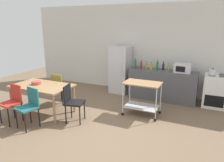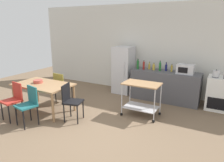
{
  "view_description": "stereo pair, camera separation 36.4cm",
  "coord_description": "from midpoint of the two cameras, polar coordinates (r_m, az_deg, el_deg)",
  "views": [
    {
      "loc": [
        2.09,
        -3.6,
        2.24
      ],
      "look_at": [
        -0.15,
        1.2,
        0.8
      ],
      "focal_mm": 33.43,
      "sensor_mm": 36.0,
      "label": 1
    },
    {
      "loc": [
        2.41,
        -3.44,
        2.24
      ],
      "look_at": [
        -0.15,
        1.2,
        0.8
      ],
      "focal_mm": 33.43,
      "sensor_mm": 36.0,
      "label": 2
    }
  ],
  "objects": [
    {
      "name": "kettle",
      "position": [
        6.17,
        24.31,
        2.25
      ],
      "size": [
        0.24,
        0.17,
        0.19
      ],
      "color": "silver",
      "rests_on": "stove_oven"
    },
    {
      "name": "chair_black",
      "position": [
        5.01,
        -12.9,
        -5.29
      ],
      "size": [
        0.48,
        0.48,
        0.89
      ],
      "rotation": [
        0.0,
        0.0,
        1.81
      ],
      "color": "black",
      "rests_on": "ground_plane"
    },
    {
      "name": "refrigerator",
      "position": [
        6.98,
        0.75,
        3.07
      ],
      "size": [
        0.6,
        0.63,
        1.55
      ],
      "color": "silver",
      "rests_on": "ground_plane"
    },
    {
      "name": "chair_olive",
      "position": [
        6.22,
        -15.75,
        -1.45
      ],
      "size": [
        0.42,
        0.42,
        0.89
      ],
      "rotation": [
        0.0,
        0.0,
        3.09
      ],
      "color": "olive",
      "rests_on": "ground_plane"
    },
    {
      "name": "chair_teal",
      "position": [
        5.04,
        -23.66,
        -6.09
      ],
      "size": [
        0.47,
        0.47,
        0.89
      ],
      "rotation": [
        0.0,
        0.0,
        -0.2
      ],
      "color": "#1E666B",
      "rests_on": "ground_plane"
    },
    {
      "name": "bottle_hot_sauce",
      "position": [
        6.41,
        10.72,
        4.05
      ],
      "size": [
        0.07,
        0.07,
        0.3
      ],
      "color": "#1E6628",
      "rests_on": "kitchen_counter"
    },
    {
      "name": "kitchen_counter",
      "position": [
        6.52,
        12.08,
        -1.09
      ],
      "size": [
        2.0,
        0.64,
        0.9
      ],
      "primitive_type": "cube",
      "color": "#4C4C51",
      "rests_on": "ground_plane"
    },
    {
      "name": "back_wall",
      "position": [
        7.13,
        6.53,
        8.74
      ],
      "size": [
        8.4,
        0.12,
        2.9
      ],
      "primitive_type": "cube",
      "color": "silver",
      "rests_on": "ground_plane"
    },
    {
      "name": "bottle_soda",
      "position": [
        6.59,
        7.86,
        4.09
      ],
      "size": [
        0.06,
        0.06,
        0.23
      ],
      "color": "gold",
      "rests_on": "kitchen_counter"
    },
    {
      "name": "bottle_wine",
      "position": [
        6.4,
        13.72,
        3.56
      ],
      "size": [
        0.06,
        0.06,
        0.23
      ],
      "color": "gold",
      "rests_on": "kitchen_counter"
    },
    {
      "name": "ground_plane",
      "position": [
        4.74,
        -6.85,
        -13.12
      ],
      "size": [
        12.0,
        12.0,
        0.0
      ],
      "primitive_type": "plane",
      "color": "brown"
    },
    {
      "name": "chair_red",
      "position": [
        5.48,
        -27.32,
        -4.86
      ],
      "size": [
        0.45,
        0.45,
        0.89
      ],
      "rotation": [
        0.0,
        0.0,
        -0.14
      ],
      "color": "#B72D23",
      "rests_on": "ground_plane"
    },
    {
      "name": "bottle_olive_oil",
      "position": [
        6.48,
        12.28,
        3.84
      ],
      "size": [
        0.07,
        0.07,
        0.26
      ],
      "color": "navy",
      "rests_on": "kitchen_counter"
    },
    {
      "name": "bottle_sparkling_water",
      "position": [
        6.49,
        9.07,
        3.89
      ],
      "size": [
        0.08,
        0.08,
        0.22
      ],
      "color": "gold",
      "rests_on": "kitchen_counter"
    },
    {
      "name": "bottle_sesame_oil",
      "position": [
        6.55,
        4.78,
        4.56
      ],
      "size": [
        0.07,
        0.07,
        0.32
      ],
      "color": "#1E6628",
      "rests_on": "kitchen_counter"
    },
    {
      "name": "bottle_soy_sauce",
      "position": [
        6.5,
        6.4,
        4.31
      ],
      "size": [
        0.06,
        0.06,
        0.28
      ],
      "color": "maroon",
      "rests_on": "kitchen_counter"
    },
    {
      "name": "dining_table",
      "position": [
        5.66,
        -20.35,
        -1.87
      ],
      "size": [
        1.5,
        0.9,
        0.75
      ],
      "color": "#A37A51",
      "rests_on": "ground_plane"
    },
    {
      "name": "kitchen_cart",
      "position": [
        5.26,
        6.28,
        -3.36
      ],
      "size": [
        0.91,
        0.57,
        0.85
      ],
      "color": "#A37A51",
      "rests_on": "ground_plane"
    },
    {
      "name": "stove_oven",
      "position": [
        6.39,
        24.86,
        -2.49
      ],
      "size": [
        0.6,
        0.61,
        0.92
      ],
      "color": "white",
      "rests_on": "ground_plane"
    },
    {
      "name": "microwave",
      "position": [
        6.26,
        17.19,
        3.37
      ],
      "size": [
        0.46,
        0.35,
        0.26
      ],
      "color": "silver",
      "rests_on": "kitchen_counter"
    },
    {
      "name": "fruit_bowl",
      "position": [
        5.76,
        -21.69,
        -0.49
      ],
      "size": [
        0.24,
        0.24,
        0.08
      ],
      "primitive_type": "cylinder",
      "color": "#B24C3F",
      "rests_on": "dining_table"
    }
  ]
}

